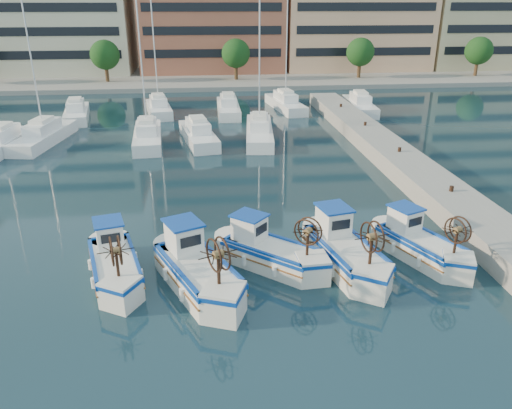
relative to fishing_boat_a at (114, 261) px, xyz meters
name	(u,v)px	position (x,y,z in m)	size (l,w,h in m)	color
ground	(231,275)	(5.04, -0.38, -0.80)	(300.00, 300.00, 0.00)	#1A3544
quay	(434,189)	(18.04, 7.62, -0.20)	(3.00, 60.00, 1.20)	gray
waterfront	(263,0)	(14.27, 64.67, 10.30)	(180.00, 40.00, 25.60)	gray
yacht_marina	(187,121)	(2.53, 27.70, -0.27)	(36.09, 22.42, 11.50)	white
fishing_boat_a	(114,261)	(0.00, 0.00, 0.00)	(2.97, 4.78, 2.90)	silver
fishing_boat_b	(196,268)	(3.56, -1.12, 0.10)	(3.94, 5.38, 3.24)	silver
fishing_boat_c	(269,250)	(6.83, 0.33, 0.00)	(4.57, 4.35, 2.90)	silver
fishing_boat_d	(344,249)	(10.22, -0.09, 0.07)	(3.06, 5.23, 3.17)	silver
fishing_boat_e	(419,243)	(13.96, 0.35, -0.02)	(3.40, 4.70, 2.83)	silver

